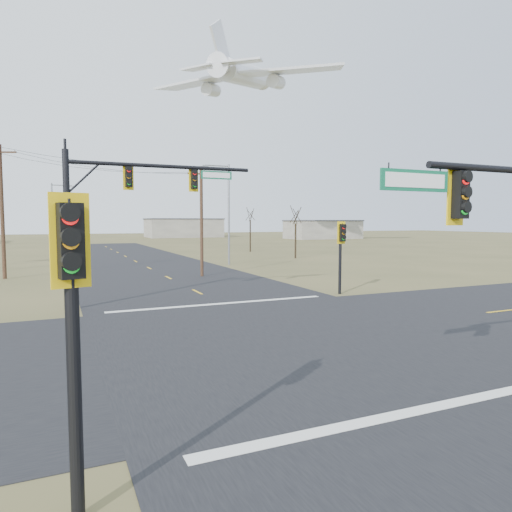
{
  "coord_description": "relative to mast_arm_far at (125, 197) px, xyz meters",
  "views": [
    {
      "loc": [
        -8.08,
        -15.44,
        4.45
      ],
      "look_at": [
        -0.82,
        1.0,
        3.08
      ],
      "focal_mm": 32.0,
      "sensor_mm": 36.0,
      "label": 1
    }
  ],
  "objects": [
    {
      "name": "warehouse_mid",
      "position": [
        29.71,
        100.96,
        -3.2
      ],
      "size": [
        20.0,
        12.0,
        5.0
      ],
      "primitive_type": "cube",
      "color": "#A6A293",
      "rests_on": "ground"
    },
    {
      "name": "pedestal_signal_ne",
      "position": [
        12.52,
        -1.33,
        -2.45
      ],
      "size": [
        0.57,
        0.5,
        4.46
      ],
      "rotation": [
        0.0,
        0.0,
        -0.03
      ],
      "color": "black",
      "rests_on": "ground"
    },
    {
      "name": "stop_bar_far",
      "position": [
        4.71,
        -1.54,
        -5.67
      ],
      "size": [
        12.0,
        0.4,
        0.01
      ],
      "primitive_type": "cube",
      "color": "silver",
      "rests_on": "road_ns"
    },
    {
      "name": "stop_bar_near",
      "position": [
        4.71,
        -16.54,
        -5.67
      ],
      "size": [
        12.0,
        0.4,
        0.01
      ],
      "primitive_type": "cube",
      "color": "silver",
      "rests_on": "road_ns"
    },
    {
      "name": "jet_airliner",
      "position": [
        27.53,
        51.22,
        24.4
      ],
      "size": [
        32.88,
        32.84,
        14.71
      ],
      "rotation": [
        0.0,
        -0.17,
        0.76
      ],
      "color": "white"
    },
    {
      "name": "mast_arm_far",
      "position": [
        0.0,
        0.0,
        0.0
      ],
      "size": [
        9.85,
        0.47,
        7.98
      ],
      "rotation": [
        0.0,
        0.0,
        0.13
      ],
      "color": "black",
      "rests_on": "ground"
    },
    {
      "name": "streetlight_c",
      "position": [
        -3.37,
        30.56,
        -0.87
      ],
      "size": [
        2.41,
        0.34,
        8.62
      ],
      "rotation": [
        0.0,
        0.0,
        -0.29
      ],
      "color": "gray",
      "rests_on": "ground"
    },
    {
      "name": "road_ew",
      "position": [
        4.71,
        -9.04,
        -5.69
      ],
      "size": [
        160.0,
        14.0,
        0.02
      ],
      "primitive_type": "cube",
      "color": "black",
      "rests_on": "ground"
    },
    {
      "name": "road_ns",
      "position": [
        4.71,
        -9.04,
        -5.69
      ],
      "size": [
        14.0,
        160.0,
        0.02
      ],
      "primitive_type": "cube",
      "color": "black",
      "rests_on": "ground"
    },
    {
      "name": "bare_tree_d",
      "position": [
        22.78,
        36.87,
        -0.18
      ],
      "size": [
        2.63,
        2.63,
        6.86
      ],
      "rotation": [
        0.0,
        0.0,
        -0.01
      ],
      "color": "black",
      "rests_on": "ground"
    },
    {
      "name": "warehouse_right",
      "position": [
        59.71,
        75.96,
        -3.45
      ],
      "size": [
        18.0,
        10.0,
        4.5
      ],
      "primitive_type": "cube",
      "color": "#A6A293",
      "rests_on": "ground"
    },
    {
      "name": "ground",
      "position": [
        4.71,
        -9.04,
        -5.7
      ],
      "size": [
        320.0,
        320.0,
        0.0
      ],
      "primitive_type": "plane",
      "color": "brown",
      "rests_on": "ground"
    },
    {
      "name": "utility_pole_near",
      "position": [
        7.42,
        10.81,
        -1.1
      ],
      "size": [
        2.16,
        0.36,
        8.82
      ],
      "rotation": [
        0.0,
        0.0,
        -0.11
      ],
      "color": "#4A2E20",
      "rests_on": "ground"
    },
    {
      "name": "pedestal_signal_sw",
      "position": [
        -3.18,
        -17.58,
        -2.22
      ],
      "size": [
        0.64,
        0.56,
        4.87
      ],
      "rotation": [
        0.0,
        0.0,
        0.24
      ],
      "color": "black",
      "rests_on": "ground"
    },
    {
      "name": "streetlight_a",
      "position": [
        12.68,
        19.29,
        0.03
      ],
      "size": [
        2.84,
        0.32,
        10.21
      ],
      "rotation": [
        0.0,
        0.0,
        -0.11
      ],
      "color": "gray",
      "rests_on": "ground"
    },
    {
      "name": "utility_pole_far",
      "position": [
        -7.04,
        15.53,
        -0.38
      ],
      "size": [
        2.37,
        1.07,
        10.3
      ],
      "rotation": [
        0.0,
        0.0,
        -0.39
      ],
      "color": "#4A2E20",
      "rests_on": "ground"
    },
    {
      "name": "bare_tree_c",
      "position": [
        23.12,
        23.76,
        -0.43
      ],
      "size": [
        3.26,
        3.26,
        6.72
      ],
      "rotation": [
        0.0,
        0.0,
        0.16
      ],
      "color": "black",
      "rests_on": "ground"
    }
  ]
}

